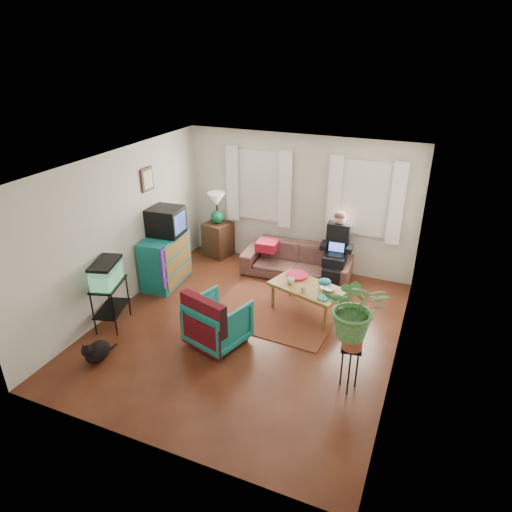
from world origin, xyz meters
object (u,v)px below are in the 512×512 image
at_px(aquarium_stand, 111,304).
at_px(sofa, 297,256).
at_px(coffee_table, 307,299).
at_px(plant_stand, 349,368).
at_px(dresser, 165,260).
at_px(side_table, 218,239).
at_px(armchair, 218,320).

bearing_deg(aquarium_stand, sofa, 35.20).
height_order(aquarium_stand, coffee_table, aquarium_stand).
height_order(aquarium_stand, plant_stand, aquarium_stand).
bearing_deg(plant_stand, dresser, 157.57).
bearing_deg(plant_stand, aquarium_stand, 179.71).
xyz_separation_m(side_table, dresser, (-0.34, -1.45, 0.11)).
relative_size(aquarium_stand, plant_stand, 1.13).
bearing_deg(coffee_table, sofa, 132.92).
bearing_deg(plant_stand, side_table, 138.75).
bearing_deg(sofa, plant_stand, -63.22).
bearing_deg(aquarium_stand, dresser, 72.77).
bearing_deg(side_table, plant_stand, -41.25).
bearing_deg(sofa, coffee_table, -67.95).
height_order(armchair, coffee_table, armchair).
distance_m(dresser, plant_stand, 4.07).
bearing_deg(side_table, sofa, -7.23).
bearing_deg(dresser, coffee_table, -4.24).
bearing_deg(aquarium_stand, side_table, 66.44).
xyz_separation_m(sofa, coffee_table, (0.58, -1.20, -0.16)).
height_order(armchair, plant_stand, armchair).
distance_m(armchair, coffee_table, 1.64).
xyz_separation_m(sofa, armchair, (-0.39, -2.51, -0.01)).
xyz_separation_m(side_table, plant_stand, (3.42, -3.00, -0.03)).
xyz_separation_m(dresser, aquarium_stand, (-0.01, -1.53, -0.10)).
bearing_deg(coffee_table, aquarium_stand, -133.01).
bearing_deg(sofa, armchair, -102.42).
bearing_deg(aquarium_stand, plant_stand, -17.14).
bearing_deg(dresser, aquarium_stand, -95.04).
relative_size(dresser, armchair, 1.33).
bearing_deg(coffee_table, dresser, -162.30).
relative_size(sofa, coffee_table, 1.73).
distance_m(armchair, plant_stand, 2.03).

